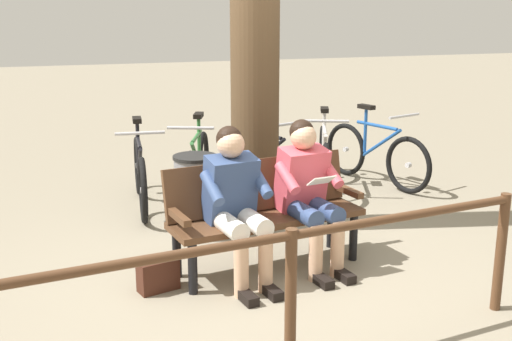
% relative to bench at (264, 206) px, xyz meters
% --- Properties ---
extents(ground_plane, '(40.00, 40.00, 0.00)m').
position_rel_bench_xyz_m(ground_plane, '(0.04, 0.23, -0.51)').
color(ground_plane, gray).
extents(bench, '(1.65, 0.70, 0.87)m').
position_rel_bench_xyz_m(bench, '(0.00, 0.00, 0.00)').
color(bench, '#51331E').
rests_on(bench, ground).
extents(person_reading, '(0.53, 0.80, 1.20)m').
position_rel_bench_xyz_m(person_reading, '(-0.34, 0.12, 0.16)').
color(person_reading, '#D84C59').
rests_on(person_reading, ground).
extents(person_companion, '(0.53, 0.80, 1.20)m').
position_rel_bench_xyz_m(person_companion, '(0.30, 0.21, 0.16)').
color(person_companion, '#334772').
rests_on(person_companion, ground).
extents(handbag, '(0.33, 0.21, 0.24)m').
position_rel_bench_xyz_m(handbag, '(0.91, 0.21, -0.39)').
color(handbag, '#3F1E14').
rests_on(handbag, ground).
extents(tree_trunk, '(0.45, 0.45, 4.17)m').
position_rel_bench_xyz_m(tree_trunk, '(-0.25, -0.94, 1.58)').
color(tree_trunk, '#4C3823').
rests_on(tree_trunk, ground).
extents(litter_bin, '(0.40, 0.40, 0.77)m').
position_rel_bench_xyz_m(litter_bin, '(0.36, -0.86, -0.12)').
color(litter_bin, slate).
rests_on(litter_bin, ground).
extents(bicycle_purple, '(0.63, 1.62, 0.94)m').
position_rel_bench_xyz_m(bicycle_purple, '(-2.11, -1.92, -0.15)').
color(bicycle_purple, black).
rests_on(bicycle_purple, ground).
extents(bicycle_orange, '(0.74, 1.57, 0.94)m').
position_rel_bench_xyz_m(bicycle_orange, '(-1.42, -1.89, -0.15)').
color(bicycle_orange, black).
rests_on(bicycle_orange, ground).
extents(bicycle_red, '(0.65, 1.62, 0.94)m').
position_rel_bench_xyz_m(bicycle_red, '(-0.66, -1.87, -0.15)').
color(bicycle_red, black).
rests_on(bicycle_red, ground).
extents(bicycle_silver, '(0.72, 1.58, 0.94)m').
position_rel_bench_xyz_m(bicycle_silver, '(0.07, -1.98, -0.15)').
color(bicycle_silver, black).
rests_on(bicycle_silver, ground).
extents(bicycle_black, '(0.48, 1.68, 0.94)m').
position_rel_bench_xyz_m(bicycle_black, '(0.70, -1.90, -0.15)').
color(bicycle_black, black).
rests_on(bicycle_black, ground).
extents(railing_fence, '(3.34, 0.43, 0.85)m').
position_rel_bench_xyz_m(railing_fence, '(0.35, 1.47, 0.09)').
color(railing_fence, '#51331E').
rests_on(railing_fence, ground).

